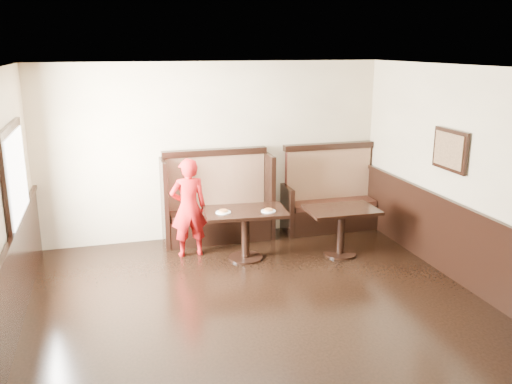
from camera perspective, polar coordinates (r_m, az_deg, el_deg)
name	(u,v)px	position (r m, az deg, el deg)	size (l,w,h in m)	color
ground	(282,341)	(5.96, 2.76, -15.41)	(7.00, 7.00, 0.00)	black
room_shell	(248,276)	(5.82, -0.86, -8.78)	(7.00, 7.00, 7.00)	beige
booth_main	(217,207)	(8.69, -4.09, -1.62)	(1.75, 0.72, 1.45)	black
booth_neighbor	(330,201)	(9.27, 7.80, -0.94)	(1.65, 0.72, 1.45)	black
table_main	(245,222)	(7.84, -1.12, -3.15)	(1.22, 0.82, 0.74)	black
table_neighbor	(341,220)	(8.10, 8.97, -2.95)	(1.04, 0.69, 0.72)	black
child	(189,208)	(7.98, -7.11, -1.65)	(0.54, 0.35, 1.47)	red
pizza_plate_left	(223,212)	(7.68, -3.47, -2.08)	(0.22, 0.22, 0.04)	white
pizza_plate_right	(268,210)	(7.73, 1.31, -1.95)	(0.21, 0.21, 0.04)	white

